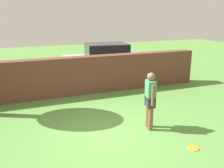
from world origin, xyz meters
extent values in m
plane|color=#568C3D|center=(0.00, 0.00, 0.00)|extent=(40.00, 40.00, 0.00)
cube|color=brown|center=(-1.50, 3.72, 0.75)|extent=(13.83, 0.50, 1.51)
cylinder|color=brown|center=(1.18, -0.04, 0.42)|extent=(0.14, 0.14, 0.85)
cylinder|color=brown|center=(1.13, -0.25, 0.42)|extent=(0.14, 0.14, 0.85)
cube|color=#2D2D38|center=(1.16, -0.14, 0.80)|extent=(0.29, 0.40, 0.28)
cube|color=#3F8C59|center=(1.16, -0.14, 1.12)|extent=(0.29, 0.40, 0.55)
sphere|color=brown|center=(1.16, -0.14, 1.51)|extent=(0.22, 0.22, 0.22)
cylinder|color=brown|center=(1.21, 0.08, 1.05)|extent=(0.09, 0.09, 0.58)
cylinder|color=brown|center=(1.11, -0.36, 1.05)|extent=(0.09, 0.09, 0.58)
cube|color=#B7B7BC|center=(2.11, 5.82, 0.72)|extent=(4.37, 2.17, 0.80)
cube|color=#1E2328|center=(2.11, 5.82, 1.42)|extent=(2.16, 1.72, 0.60)
cylinder|color=black|center=(3.57, 6.51, 0.32)|extent=(0.66, 0.29, 0.64)
cylinder|color=black|center=(3.37, 4.82, 0.32)|extent=(0.66, 0.29, 0.64)
cylinder|color=black|center=(0.85, 6.82, 0.32)|extent=(0.66, 0.29, 0.64)
cylinder|color=black|center=(0.66, 5.13, 0.32)|extent=(0.66, 0.29, 0.64)
cylinder|color=orange|center=(1.59, -1.54, 0.01)|extent=(0.27, 0.27, 0.02)
camera|label=1|loc=(-2.25, -5.86, 3.15)|focal=40.42mm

